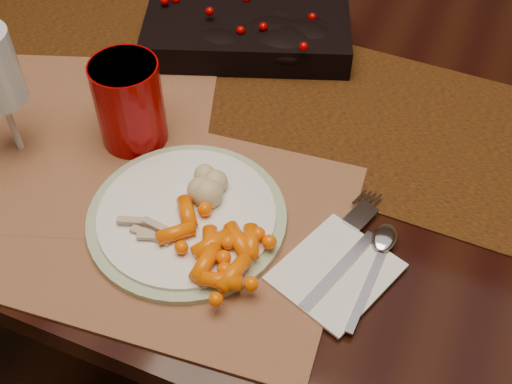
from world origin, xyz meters
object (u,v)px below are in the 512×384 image
at_px(centerpiece, 247,28).
at_px(baby_carrots, 205,248).
at_px(red_cup, 129,103).
at_px(dining_table, 294,239).
at_px(placemat_main, 163,222).
at_px(dinner_plate, 187,216).
at_px(napkin, 336,272).
at_px(mashed_potatoes, 213,184).
at_px(wine_glass, 2,97).
at_px(turkey_shreds, 141,231).

height_order(centerpiece, baby_carrots, centerpiece).
bearing_deg(red_cup, dining_table, 45.52).
height_order(dining_table, placemat_main, placemat_main).
xyz_separation_m(dining_table, red_cup, (-0.19, -0.19, 0.44)).
xyz_separation_m(dinner_plate, napkin, (0.20, -0.01, -0.00)).
bearing_deg(mashed_potatoes, dining_table, 82.60).
bearing_deg(wine_glass, mashed_potatoes, 2.53).
bearing_deg(centerpiece, wine_glass, -120.23).
bearing_deg(red_cup, turkey_shreds, -57.88).
bearing_deg(centerpiece, placemat_main, -83.19).
relative_size(dining_table, turkey_shreds, 23.61).
relative_size(dining_table, red_cup, 14.16).
relative_size(dining_table, mashed_potatoes, 25.12).
bearing_deg(dining_table, mashed_potatoes, -97.40).
height_order(napkin, wine_glass, wine_glass).
relative_size(centerpiece, dinner_plate, 1.30).
bearing_deg(dinner_plate, dining_table, 80.04).
distance_m(dining_table, turkey_shreds, 0.54).
height_order(dining_table, wine_glass, wine_glass).
bearing_deg(mashed_potatoes, dinner_plate, -115.01).
bearing_deg(red_cup, dinner_plate, -38.56).
distance_m(turkey_shreds, napkin, 0.24).
bearing_deg(dinner_plate, red_cup, 141.44).
relative_size(dining_table, napkin, 13.46).
bearing_deg(dining_table, placemat_main, -104.49).
bearing_deg(napkin, baby_carrots, -143.66).
distance_m(dining_table, centerpiece, 0.44).
bearing_deg(baby_carrots, mashed_potatoes, 109.10).
distance_m(dinner_plate, turkey_shreds, 0.07).
relative_size(mashed_potatoes, red_cup, 0.56).
distance_m(dinner_plate, napkin, 0.20).
bearing_deg(dinner_plate, placemat_main, -154.68).
height_order(baby_carrots, turkey_shreds, baby_carrots).
distance_m(turkey_shreds, wine_glass, 0.26).
bearing_deg(placemat_main, red_cup, 126.54).
relative_size(centerpiece, wine_glass, 1.70).
height_order(placemat_main, baby_carrots, baby_carrots).
distance_m(centerpiece, baby_carrots, 0.44).
bearing_deg(turkey_shreds, baby_carrots, 4.13).
relative_size(centerpiece, napkin, 2.47).
relative_size(turkey_shreds, wine_glass, 0.39).
height_order(napkin, red_cup, red_cup).
bearing_deg(mashed_potatoes, baby_carrots, -70.90).
bearing_deg(wine_glass, napkin, -4.04).
bearing_deg(turkey_shreds, napkin, 11.53).
xyz_separation_m(centerpiece, turkey_shreds, (0.04, -0.42, -0.01)).
relative_size(turkey_shreds, napkin, 0.57).
distance_m(dinner_plate, baby_carrots, 0.07).
xyz_separation_m(mashed_potatoes, wine_glass, (-0.29, -0.01, 0.06)).
bearing_deg(wine_glass, dining_table, 39.72).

